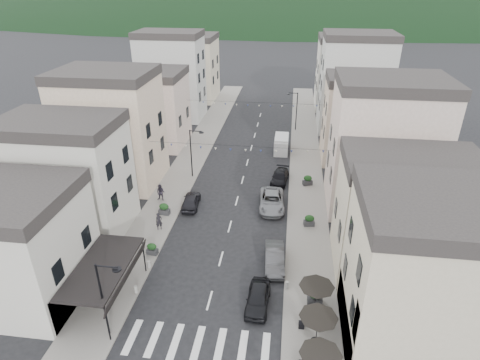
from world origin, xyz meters
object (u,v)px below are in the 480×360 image
(parked_car_b, at_px, (275,258))
(parked_car_e, at_px, (191,201))
(parked_car_a, at_px, (258,298))
(parked_car_d, at_px, (280,177))
(delivery_van, at_px, (281,144))
(pedestrian_a, at_px, (159,221))
(parked_car_c, at_px, (272,201))
(pedestrian_b, at_px, (161,192))

(parked_car_b, height_order, parked_car_e, parked_car_b)
(parked_car_a, relative_size, parked_car_d, 0.93)
(delivery_van, bearing_deg, parked_car_e, -118.49)
(parked_car_e, relative_size, delivery_van, 0.88)
(parked_car_d, bearing_deg, pedestrian_a, -126.79)
(parked_car_e, height_order, pedestrian_a, pedestrian_a)
(parked_car_c, bearing_deg, parked_car_b, -89.01)
(parked_car_a, xyz_separation_m, parked_car_e, (-8.23, 13.22, 0.00))
(pedestrian_b, bearing_deg, parked_car_a, -44.14)
(parked_car_d, height_order, pedestrian_b, pedestrian_b)
(parked_car_b, bearing_deg, delivery_van, 86.60)
(parked_car_c, bearing_deg, parked_car_a, -94.55)
(parked_car_c, bearing_deg, parked_car_e, -177.66)
(parked_car_a, height_order, delivery_van, delivery_van)
(parked_car_c, height_order, delivery_van, delivery_van)
(parked_car_a, relative_size, pedestrian_a, 2.36)
(delivery_van, bearing_deg, pedestrian_b, -128.30)
(parked_car_d, bearing_deg, parked_car_c, -89.17)
(parked_car_a, bearing_deg, parked_car_e, 123.83)
(parked_car_d, relative_size, pedestrian_b, 2.36)
(parked_car_e, height_order, delivery_van, delivery_van)
(parked_car_d, distance_m, pedestrian_b, 13.90)
(parked_car_a, relative_size, pedestrian_b, 2.20)
(delivery_van, xyz_separation_m, pedestrian_a, (-10.74, -20.91, -0.11))
(parked_car_a, height_order, pedestrian_a, pedestrian_a)
(parked_car_c, distance_m, parked_car_e, 8.44)
(pedestrian_b, bearing_deg, parked_car_c, 6.92)
(parked_car_c, xyz_separation_m, pedestrian_a, (-10.33, -5.61, 0.22))
(parked_car_c, relative_size, pedestrian_b, 2.97)
(pedestrian_b, bearing_deg, parked_car_e, -5.45)
(parked_car_e, relative_size, pedestrian_b, 2.21)
(parked_car_e, xyz_separation_m, pedestrian_a, (-1.94, -4.69, 0.29))
(parked_car_e, bearing_deg, pedestrian_b, -15.64)
(parked_car_b, bearing_deg, pedestrian_a, 156.67)
(parked_car_b, bearing_deg, parked_car_d, 86.40)
(parked_car_c, xyz_separation_m, parked_car_d, (0.62, 5.89, -0.13))
(parked_car_e, bearing_deg, parked_car_b, 132.81)
(parked_car_b, distance_m, parked_car_c, 9.48)
(parked_car_a, relative_size, parked_car_e, 1.00)
(parked_car_a, bearing_deg, parked_car_c, 91.28)
(parked_car_b, relative_size, pedestrian_a, 2.59)
(parked_car_a, distance_m, delivery_van, 29.45)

